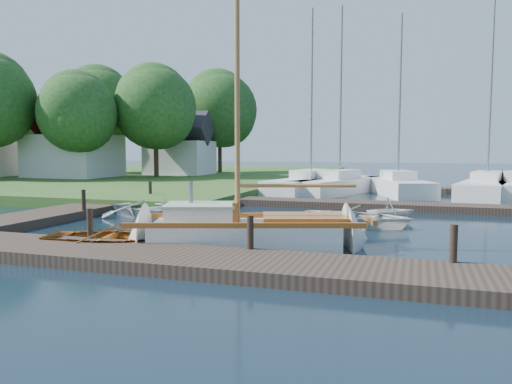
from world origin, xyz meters
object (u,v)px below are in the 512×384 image
(mooring_post_2, at_px, (250,232))
(tender_d, at_px, (391,208))
(mooring_post_5, at_px, (150,190))
(tree_7, at_px, (220,109))
(house_c, at_px, (180,149))
(tree_2, at_px, (78,112))
(mooring_post_4, at_px, (84,200))
(sailboat, at_px, (251,235))
(mooring_post_1, at_px, (90,223))
(marina_boat_1, at_px, (339,184))
(tender_a, at_px, (155,207))
(marina_boat_3, at_px, (487,186))
(tree_4, at_px, (98,107))
(marina_boat_0, at_px, (311,183))
(dinghy, at_px, (114,234))
(house_a, at_px, (73,145))
(marina_boat_2, at_px, (398,185))
(tree_5, at_px, (10,118))
(tender_c, at_px, (354,215))
(mooring_post_3, at_px, (454,243))

(mooring_post_2, relative_size, tender_d, 0.43)
(mooring_post_5, bearing_deg, tree_7, 103.36)
(house_c, bearing_deg, tree_2, -116.70)
(mooring_post_4, distance_m, sailboat, 8.67)
(mooring_post_1, relative_size, marina_boat_1, 0.07)
(tender_a, xyz_separation_m, marina_boat_3, (13.34, 13.60, 0.15))
(mooring_post_1, distance_m, sailboat, 4.30)
(tree_4, bearing_deg, sailboat, -47.91)
(sailboat, relative_size, tender_d, 5.34)
(tender_a, xyz_separation_m, marina_boat_0, (3.47, 12.62, 0.14))
(mooring_post_5, distance_m, dinghy, 10.70)
(mooring_post_1, bearing_deg, sailboat, 22.18)
(mooring_post_1, relative_size, marina_boat_3, 0.06)
(mooring_post_1, relative_size, house_c, 0.15)
(house_a, bearing_deg, marina_boat_3, -2.96)
(mooring_post_1, distance_m, marina_boat_2, 20.20)
(marina_boat_2, relative_size, tree_4, 1.07)
(tender_a, height_order, tender_d, tender_d)
(house_a, relative_size, house_c, 1.19)
(tree_4, xyz_separation_m, tree_7, (10.00, 4.00, -0.17))
(house_a, distance_m, tree_5, 11.06)
(marina_boat_1, bearing_deg, marina_boat_2, -65.91)
(tender_c, relative_size, tree_5, 0.48)
(sailboat, bearing_deg, mooring_post_5, 115.27)
(marina_boat_3, distance_m, tree_4, 32.34)
(tender_d, xyz_separation_m, tree_2, (-22.29, 11.05, 4.77))
(tree_2, height_order, tree_7, tree_7)
(tree_2, bearing_deg, tree_5, 153.43)
(tree_4, bearing_deg, house_c, -0.36)
(tender_a, height_order, marina_boat_3, marina_boat_3)
(mooring_post_5, relative_size, tree_5, 0.10)
(tender_a, height_order, house_c, house_c)
(marina_boat_3, bearing_deg, tree_4, 89.17)
(tree_2, bearing_deg, marina_boat_0, -1.75)
(marina_boat_0, xyz_separation_m, tree_5, (-29.04, 6.52, 4.85))
(mooring_post_2, relative_size, house_c, 0.15)
(sailboat, bearing_deg, marina_boat_1, 72.42)
(mooring_post_5, relative_size, tender_c, 0.21)
(sailboat, xyz_separation_m, house_a, (-20.97, 19.38, 2.62))
(mooring_post_2, relative_size, tree_5, 0.10)
(dinghy, distance_m, tender_c, 8.15)
(tree_5, bearing_deg, mooring_post_1, -42.86)
(mooring_post_3, xyz_separation_m, tree_7, (-18.00, 31.05, 5.50))
(tender_c, bearing_deg, tree_4, 59.80)
(mooring_post_5, distance_m, tender_a, 4.84)
(marina_boat_2, xyz_separation_m, house_c, (-18.10, 8.08, 2.01))
(tender_d, distance_m, marina_boat_1, 11.21)
(mooring_post_5, distance_m, tree_4, 23.40)
(tender_d, bearing_deg, marina_boat_2, -23.21)
(mooring_post_2, xyz_separation_m, dinghy, (-3.98, 0.30, -0.32))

